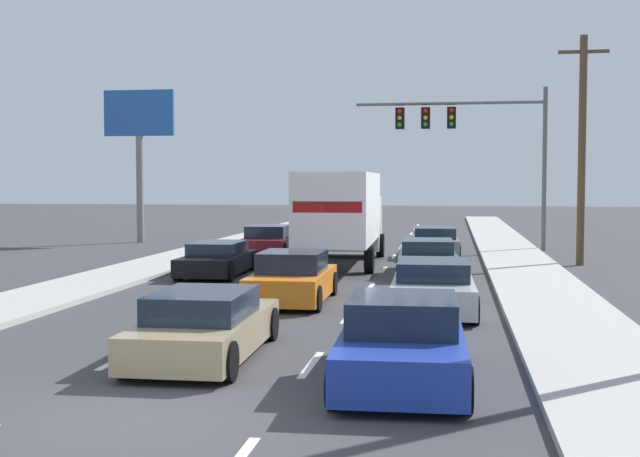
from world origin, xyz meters
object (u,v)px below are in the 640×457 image
(car_silver, at_px, (433,287))
(car_blue, at_px, (402,343))
(car_tan, at_px, (205,326))
(roadside_billboard, at_px, (139,135))
(car_gray, at_px, (435,243))
(traffic_signal_mast, at_px, (458,129))
(car_black, at_px, (218,259))
(car_green, at_px, (427,258))
(car_orange, at_px, (292,279))
(car_maroon, at_px, (269,241))
(box_truck, at_px, (343,212))
(utility_pole_mid, at_px, (582,147))

(car_silver, height_order, car_blue, car_blue)
(car_tan, relative_size, roadside_billboard, 0.58)
(car_gray, height_order, traffic_signal_mast, traffic_signal_mast)
(car_tan, distance_m, traffic_signal_mast, 24.63)
(car_black, distance_m, car_tan, 12.66)
(car_black, distance_m, roadside_billboard, 16.37)
(car_green, bearing_deg, car_orange, -115.67)
(car_silver, relative_size, car_blue, 1.08)
(car_tan, height_order, car_gray, car_gray)
(car_tan, xyz_separation_m, car_silver, (3.85, 5.84, 0.01))
(car_maroon, bearing_deg, car_green, -43.00)
(car_black, bearing_deg, car_silver, -41.47)
(car_maroon, xyz_separation_m, car_silver, (7.19, -13.98, -0.00))
(box_truck, xyz_separation_m, car_orange, (-0.06, -9.28, -1.38))
(car_orange, distance_m, traffic_signal_mast, 18.21)
(traffic_signal_mast, distance_m, roadside_billboard, 16.04)
(car_green, xyz_separation_m, roadside_billboard, (-14.86, 12.17, 4.88))
(car_silver, bearing_deg, car_blue, -92.55)
(car_green, relative_size, roadside_billboard, 0.62)
(car_maroon, height_order, traffic_signal_mast, traffic_signal_mast)
(car_orange, bearing_deg, utility_pole_mid, 50.84)
(car_maroon, height_order, box_truck, box_truck)
(car_maroon, bearing_deg, utility_pole_mid, -10.95)
(car_black, height_order, car_gray, car_gray)
(car_tan, relative_size, car_silver, 0.95)
(car_tan, bearing_deg, car_maroon, 99.57)
(car_black, relative_size, car_gray, 1.02)
(utility_pole_mid, bearing_deg, car_gray, 155.48)
(roadside_billboard, bearing_deg, box_truck, -39.56)
(car_blue, relative_size, utility_pole_mid, 0.52)
(car_maroon, distance_m, car_orange, 13.61)
(car_blue, height_order, roadside_billboard, roadside_billboard)
(car_maroon, bearing_deg, traffic_signal_mast, 26.18)
(car_tan, height_order, traffic_signal_mast, traffic_signal_mast)
(car_gray, distance_m, roadside_billboard, 16.76)
(car_green, bearing_deg, car_silver, -87.35)
(car_green, xyz_separation_m, car_silver, (0.35, -7.60, 0.01))
(box_truck, xyz_separation_m, car_gray, (3.30, 3.92, -1.40))
(car_black, relative_size, car_blue, 1.02)
(car_silver, xyz_separation_m, utility_pole_mid, (5.15, 11.59, 3.79))
(box_truck, distance_m, car_silver, 10.82)
(roadside_billboard, bearing_deg, car_gray, -20.94)
(car_orange, xyz_separation_m, car_tan, (-0.25, -6.69, -0.04))
(car_tan, bearing_deg, roadside_billboard, 113.93)
(car_gray, bearing_deg, car_orange, -104.29)
(car_maroon, distance_m, car_black, 7.61)
(box_truck, height_order, utility_pole_mid, utility_pole_mid)
(car_gray, relative_size, traffic_signal_mast, 0.51)
(car_tan, bearing_deg, car_blue, -18.45)
(car_black, bearing_deg, car_tan, -74.61)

